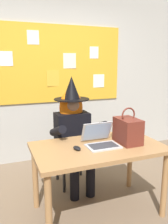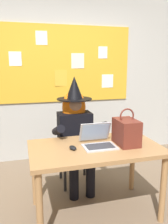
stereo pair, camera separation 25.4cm
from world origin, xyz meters
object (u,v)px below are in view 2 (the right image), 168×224
desk_main (95,155)px  chair_at_desk (74,146)px  person_costumed (76,128)px  handbag (126,132)px  laptop (98,141)px  computer_mouse (73,148)px

desk_main → chair_at_desk: chair_at_desk is taller
person_costumed → handbag: (0.38, -0.65, 0.11)m
desk_main → laptop: bearing=26.7°
laptop → desk_main: bearing=-153.5°
desk_main → handbag: handbag is taller
computer_mouse → handbag: handbag is taller
desk_main → laptop: size_ratio=4.02×
handbag → computer_mouse: bearing=179.9°
chair_at_desk → computer_mouse: (-0.18, -0.77, 0.27)m
person_costumed → laptop: size_ratio=4.30×
laptop → handbag: size_ratio=0.87×
laptop → computer_mouse: size_ratio=3.15×
chair_at_desk → computer_mouse: chair_at_desk is taller
laptop → handbag: 0.31m
chair_at_desk → desk_main: bearing=4.6°
person_costumed → handbag: person_costumed is taller
desk_main → handbag: bearing=-4.5°
desk_main → computer_mouse: computer_mouse is taller
computer_mouse → person_costumed: bearing=64.1°
computer_mouse → handbag: bearing=-10.1°
chair_at_desk → laptop: bearing=7.2°
laptop → computer_mouse: (-0.27, -0.04, -0.03)m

